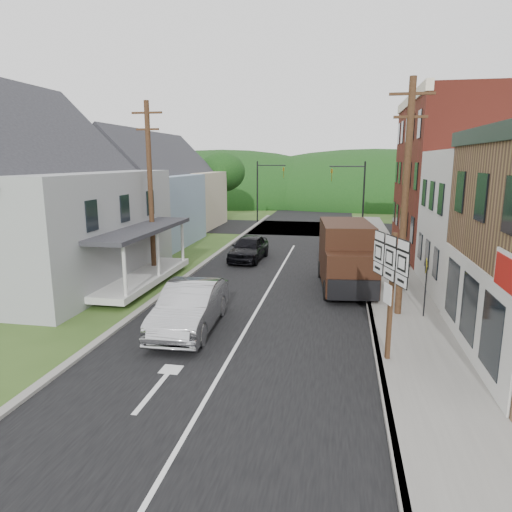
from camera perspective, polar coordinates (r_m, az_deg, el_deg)
The scene contains 23 objects.
ground at distance 15.94m, azimuth -2.02°, elevation -10.49°, with size 120.00×120.00×0.00m, color #2D4719.
road at distance 25.33m, azimuth 2.91°, elevation -2.00°, with size 9.00×90.00×0.02m, color black.
cross_road at distance 41.95m, azimuth 6.04°, elevation 3.48°, with size 60.00×9.00×0.02m, color black.
sidewalk_right at distance 23.32m, azimuth 16.77°, elevation -3.53°, with size 2.80×55.00×0.15m, color slate.
curb_right at distance 23.20m, azimuth 13.46°, elevation -3.42°, with size 0.20×55.00×0.15m, color slate.
curb_left at distance 24.48m, azimuth -8.59°, elevation -2.46°, with size 0.30×55.00×0.12m, color slate.
storefront_red at distance 32.41m, azimuth 25.28°, elevation 8.87°, with size 8.00×12.00×10.00m, color maroon.
house_gray at distance 25.52m, azimuth -26.33°, elevation 6.54°, with size 10.20×12.24×8.35m.
house_blue at distance 34.55m, azimuth -13.93°, elevation 7.58°, with size 7.14×8.16×7.28m.
house_cream at distance 43.06m, azimuth -9.57°, elevation 8.54°, with size 7.14×8.16×7.28m.
utility_pole_right at distance 18.09m, azimuth 18.15°, elevation 6.83°, with size 1.60×0.26×9.00m.
utility_pole_left at distance 24.45m, azimuth -13.07°, elevation 8.27°, with size 1.60×0.26×9.00m.
traffic_signal_right at distance 37.97m, azimuth 12.28°, elevation 8.11°, with size 2.87×0.20×6.00m.
traffic_signal_left at distance 45.57m, azimuth 1.05°, elevation 8.95°, with size 2.87×0.20×6.00m.
tree_left_b at distance 33.28m, azimuth -27.23°, elevation 8.54°, with size 4.80×4.80×6.94m.
tree_left_c at distance 40.95m, azimuth -22.75°, elevation 10.78°, with size 5.80×5.80×8.41m.
tree_left_d at distance 47.99m, azimuth -4.28°, elevation 10.42°, with size 4.80×4.80×6.94m.
forested_ridge at distance 69.72m, azimuth 7.93°, elevation 6.75°, with size 90.00×30.00×16.00m, color black.
silver_sedan at distance 16.76m, azimuth -8.22°, elevation -6.35°, with size 1.81×5.19×1.71m, color #AFAFB4.
dark_sedan at distance 28.06m, azimuth -0.91°, elevation 0.99°, with size 1.81×4.51×1.54m, color black.
delivery_van at distance 22.12m, azimuth 11.23°, elevation -0.02°, with size 2.85×5.84×3.15m.
route_sign_cluster at distance 13.95m, azimuth 16.43°, elevation -2.74°, with size 0.81×2.11×3.87m.
warning_sign at distance 18.53m, azimuth 20.44°, elevation -2.69°, with size 0.12×0.65×2.33m.
Camera 1 is at (3.25, -14.38, 6.05)m, focal length 32.00 mm.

